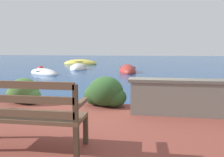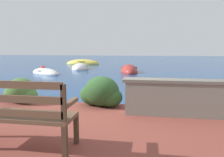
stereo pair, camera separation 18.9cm
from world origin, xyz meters
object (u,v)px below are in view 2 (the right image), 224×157
at_px(rowboat_outer, 83,64).
at_px(mooring_buoy, 43,69).
at_px(rowboat_far, 80,68).
at_px(park_bench, 19,113).
at_px(rowboat_mid, 129,71).
at_px(rowboat_nearest, 45,73).

height_order(rowboat_outer, mooring_buoy, rowboat_outer).
bearing_deg(rowboat_far, rowboat_outer, -173.22).
distance_m(park_bench, rowboat_mid, 11.51).
relative_size(rowboat_mid, mooring_buoy, 5.51).
height_order(park_bench, rowboat_outer, park_bench).
height_order(rowboat_nearest, mooring_buoy, rowboat_nearest).
distance_m(rowboat_nearest, rowboat_outer, 7.80).
bearing_deg(rowboat_far, rowboat_nearest, -28.47).
bearing_deg(rowboat_far, rowboat_mid, 61.93).
xyz_separation_m(park_bench, rowboat_outer, (-4.52, 17.47, -0.63)).
distance_m(rowboat_nearest, rowboat_far, 3.37).
bearing_deg(rowboat_outer, rowboat_far, 104.69).
height_order(rowboat_nearest, rowboat_outer, rowboat_outer).
bearing_deg(rowboat_far, mooring_buoy, -71.63).
relative_size(rowboat_nearest, rowboat_outer, 0.83).
bearing_deg(rowboat_mid, rowboat_far, -119.52).
bearing_deg(rowboat_far, park_bench, 6.29).
relative_size(rowboat_mid, rowboat_far, 1.19).
height_order(park_bench, rowboat_mid, park_bench).
bearing_deg(park_bench, mooring_buoy, 123.69).
bearing_deg(park_bench, rowboat_nearest, 122.66).
distance_m(rowboat_nearest, mooring_buoy, 2.31).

